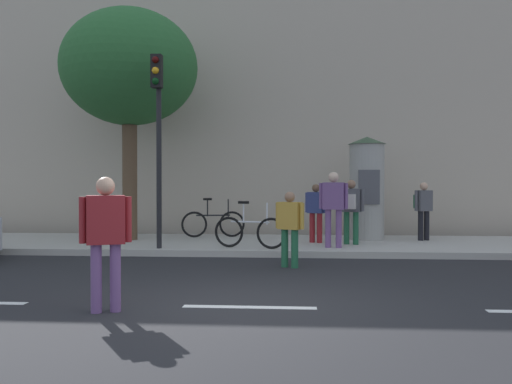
{
  "coord_description": "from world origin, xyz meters",
  "views": [
    {
      "loc": [
        0.64,
        -7.52,
        1.67
      ],
      "look_at": [
        -0.06,
        2.0,
        1.51
      ],
      "focal_mm": 39.72,
      "sensor_mm": 36.0,
      "label": 1
    }
  ],
  "objects_px": {
    "traffic_light": "(158,119)",
    "bicycle_leaning": "(213,223)",
    "pedestrian_with_backpack": "(290,223)",
    "pedestrian_near_pole": "(333,202)",
    "pedestrian_with_bag": "(316,209)",
    "bicycle_upright": "(250,231)",
    "pedestrian_tallest": "(106,232)",
    "pedestrian_in_red_top": "(351,206)",
    "pedestrian_in_dark_shirt": "(423,206)",
    "poster_column": "(367,187)",
    "street_tree": "(129,69)"
  },
  "relations": [
    {
      "from": "traffic_light",
      "to": "bicycle_upright",
      "type": "bearing_deg",
      "value": 8.02
    },
    {
      "from": "pedestrian_in_dark_shirt",
      "to": "street_tree",
      "type": "bearing_deg",
      "value": -176.9
    },
    {
      "from": "street_tree",
      "to": "pedestrian_in_dark_shirt",
      "type": "height_order",
      "value": "street_tree"
    },
    {
      "from": "pedestrian_in_dark_shirt",
      "to": "bicycle_leaning",
      "type": "distance_m",
      "value": 5.69
    },
    {
      "from": "pedestrian_tallest",
      "to": "pedestrian_with_backpack",
      "type": "bearing_deg",
      "value": 60.04
    },
    {
      "from": "poster_column",
      "to": "bicycle_upright",
      "type": "height_order",
      "value": "poster_column"
    },
    {
      "from": "street_tree",
      "to": "pedestrian_in_red_top",
      "type": "relative_size",
      "value": 3.85
    },
    {
      "from": "bicycle_leaning",
      "to": "pedestrian_tallest",
      "type": "bearing_deg",
      "value": -90.81
    },
    {
      "from": "street_tree",
      "to": "bicycle_leaning",
      "type": "relative_size",
      "value": 3.5
    },
    {
      "from": "pedestrian_in_dark_shirt",
      "to": "bicycle_leaning",
      "type": "bearing_deg",
      "value": 175.66
    },
    {
      "from": "traffic_light",
      "to": "bicycle_leaning",
      "type": "xyz_separation_m",
      "value": [
        0.85,
        2.84,
        -2.58
      ]
    },
    {
      "from": "pedestrian_with_backpack",
      "to": "pedestrian_in_dark_shirt",
      "type": "xyz_separation_m",
      "value": [
        3.46,
        4.05,
        0.18
      ]
    },
    {
      "from": "pedestrian_near_pole",
      "to": "poster_column",
      "type": "bearing_deg",
      "value": 63.82
    },
    {
      "from": "pedestrian_in_red_top",
      "to": "pedestrian_with_bag",
      "type": "height_order",
      "value": "pedestrian_in_red_top"
    },
    {
      "from": "pedestrian_with_backpack",
      "to": "pedestrian_tallest",
      "type": "bearing_deg",
      "value": -119.96
    },
    {
      "from": "pedestrian_in_dark_shirt",
      "to": "pedestrian_with_bag",
      "type": "height_order",
      "value": "pedestrian_in_dark_shirt"
    },
    {
      "from": "pedestrian_with_bag",
      "to": "bicycle_upright",
      "type": "relative_size",
      "value": 0.86
    },
    {
      "from": "pedestrian_with_bag",
      "to": "pedestrian_near_pole",
      "type": "bearing_deg",
      "value": -70.88
    },
    {
      "from": "pedestrian_in_dark_shirt",
      "to": "bicycle_upright",
      "type": "distance_m",
      "value": 4.92
    },
    {
      "from": "pedestrian_with_backpack",
      "to": "bicycle_leaning",
      "type": "relative_size",
      "value": 0.86
    },
    {
      "from": "pedestrian_tallest",
      "to": "pedestrian_in_dark_shirt",
      "type": "relative_size",
      "value": 1.14
    },
    {
      "from": "pedestrian_with_backpack",
      "to": "bicycle_upright",
      "type": "relative_size",
      "value": 0.87
    },
    {
      "from": "pedestrian_with_backpack",
      "to": "pedestrian_in_dark_shirt",
      "type": "bearing_deg",
      "value": 49.53
    },
    {
      "from": "pedestrian_tallest",
      "to": "pedestrian_with_bag",
      "type": "xyz_separation_m",
      "value": [
        2.93,
        7.27,
        -0.04
      ]
    },
    {
      "from": "pedestrian_near_pole",
      "to": "bicycle_leaning",
      "type": "bearing_deg",
      "value": 144.06
    },
    {
      "from": "street_tree",
      "to": "pedestrian_in_red_top",
      "type": "distance_m",
      "value": 6.84
    },
    {
      "from": "pedestrian_in_red_top",
      "to": "bicycle_leaning",
      "type": "bearing_deg",
      "value": 156.58
    },
    {
      "from": "pedestrian_with_backpack",
      "to": "pedestrian_near_pole",
      "type": "height_order",
      "value": "pedestrian_near_pole"
    },
    {
      "from": "pedestrian_tallest",
      "to": "bicycle_leaning",
      "type": "relative_size",
      "value": 1.0
    },
    {
      "from": "poster_column",
      "to": "pedestrian_with_backpack",
      "type": "height_order",
      "value": "poster_column"
    },
    {
      "from": "street_tree",
      "to": "pedestrian_with_backpack",
      "type": "distance_m",
      "value": 6.81
    },
    {
      "from": "traffic_light",
      "to": "pedestrian_in_dark_shirt",
      "type": "height_order",
      "value": "traffic_light"
    },
    {
      "from": "pedestrian_near_pole",
      "to": "pedestrian_with_bag",
      "type": "relative_size",
      "value": 1.19
    },
    {
      "from": "pedestrian_with_bag",
      "to": "bicycle_upright",
      "type": "distance_m",
      "value": 2.1
    },
    {
      "from": "traffic_light",
      "to": "pedestrian_near_pole",
      "type": "relative_size",
      "value": 2.5
    },
    {
      "from": "poster_column",
      "to": "pedestrian_with_backpack",
      "type": "distance_m",
      "value": 4.74
    },
    {
      "from": "bicycle_upright",
      "to": "pedestrian_with_backpack",
      "type": "bearing_deg",
      "value": -63.82
    },
    {
      "from": "poster_column",
      "to": "pedestrian_tallest",
      "type": "relative_size",
      "value": 1.58
    },
    {
      "from": "pedestrian_tallest",
      "to": "pedestrian_near_pole",
      "type": "relative_size",
      "value": 0.99
    },
    {
      "from": "traffic_light",
      "to": "pedestrian_tallest",
      "type": "bearing_deg",
      "value": -82.64
    },
    {
      "from": "traffic_light",
      "to": "pedestrian_near_pole",
      "type": "bearing_deg",
      "value": 7.46
    },
    {
      "from": "pedestrian_near_pole",
      "to": "pedestrian_with_bag",
      "type": "height_order",
      "value": "pedestrian_near_pole"
    },
    {
      "from": "pedestrian_near_pole",
      "to": "bicycle_upright",
      "type": "distance_m",
      "value": 2.07
    },
    {
      "from": "bicycle_upright",
      "to": "street_tree",
      "type": "bearing_deg",
      "value": 153.19
    },
    {
      "from": "pedestrian_tallest",
      "to": "bicycle_upright",
      "type": "distance_m",
      "value": 6.13
    },
    {
      "from": "street_tree",
      "to": "pedestrian_tallest",
      "type": "bearing_deg",
      "value": -75.42
    },
    {
      "from": "pedestrian_in_dark_shirt",
      "to": "pedestrian_with_bag",
      "type": "bearing_deg",
      "value": -164.29
    },
    {
      "from": "bicycle_upright",
      "to": "pedestrian_near_pole",
      "type": "bearing_deg",
      "value": 6.85
    },
    {
      "from": "poster_column",
      "to": "bicycle_upright",
      "type": "bearing_deg",
      "value": -142.1
    },
    {
      "from": "poster_column",
      "to": "pedestrian_near_pole",
      "type": "bearing_deg",
      "value": -116.18
    }
  ]
}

